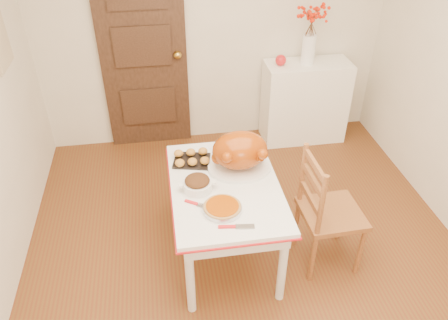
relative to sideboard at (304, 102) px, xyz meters
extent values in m
cube|color=#622B14|center=(-0.95, -1.78, -0.44)|extent=(3.50, 4.00, 0.00)
cube|color=beige|center=(-0.95, 0.22, 0.81)|extent=(3.50, 0.00, 2.50)
cube|color=black|center=(-1.65, 0.19, 0.59)|extent=(0.85, 0.06, 2.06)
cube|color=white|center=(0.00, 0.00, 0.00)|extent=(0.88, 0.39, 0.88)
sphere|color=red|center=(-0.30, 0.00, 0.49)|extent=(0.11, 0.11, 0.11)
cylinder|color=#973C00|center=(-1.18, -1.85, 0.28)|extent=(0.33, 0.33, 0.05)
cylinder|color=white|center=(-1.08, -1.14, 0.30)|extent=(0.07, 0.07, 0.10)
camera|label=1|loc=(-1.52, -4.02, 2.22)|focal=35.31mm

